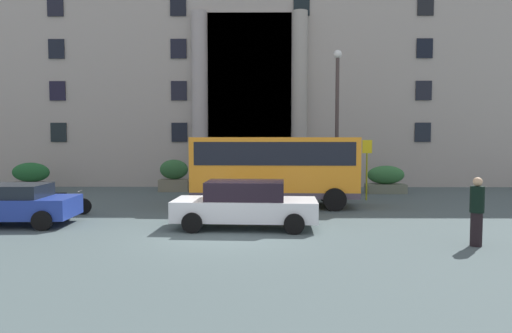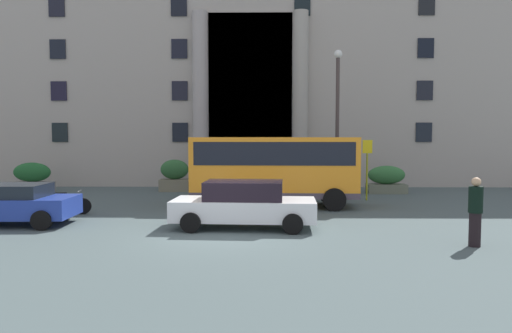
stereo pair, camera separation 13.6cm
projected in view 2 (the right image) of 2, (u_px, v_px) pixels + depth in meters
ground_plane at (220, 236)px, 13.60m from camera, size 80.00×64.00×0.12m
office_building_facade at (244, 73)px, 30.59m from camera, size 43.76×9.69×14.42m
orange_minibus at (274, 165)px, 18.95m from camera, size 6.81×2.72×2.87m
bus_stop_sign at (367, 163)px, 20.80m from camera, size 0.44×0.08×2.75m
hedge_planter_far_west at (32, 178)px, 23.88m from camera, size 2.04×0.87×1.57m
hedge_planter_entrance_right at (386, 180)px, 23.53m from camera, size 1.99×0.92×1.42m
hedge_planter_entrance_left at (175, 176)px, 24.41m from camera, size 1.56×0.84×1.70m
parked_sedan_second at (244, 204)px, 14.47m from camera, size 4.58×2.16×1.49m
parked_hatchback_near at (12, 204)px, 14.95m from camera, size 3.99×2.13×1.34m
scooter_by_planter at (63, 202)px, 16.96m from camera, size 1.94×0.55×0.89m
pedestrian_woman_with_bag at (475, 211)px, 11.95m from camera, size 0.36×0.36×1.82m
lamppost_plaza_centre at (337, 111)px, 22.16m from camera, size 0.40×0.40×7.08m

